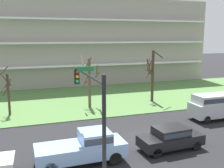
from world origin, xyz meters
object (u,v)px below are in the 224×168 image
Objects in this scene: tree_far_left at (8,91)px; tree_center at (152,74)px; van_silver_center_left at (218,104)px; pickup_blue_near_left at (85,147)px; traffic_signal_mast at (91,106)px; tree_left at (90,80)px; sedan_black_center_right at (171,137)px.

tree_center is (15.54, 0.35, 0.95)m from tree_far_left.
pickup_blue_near_left is at bearing 18.58° from van_silver_center_left.
pickup_blue_near_left is at bearing -68.36° from tree_far_left.
tree_far_left is 15.24m from traffic_signal_mast.
tree_left reaches higher than pickup_blue_near_left.
pickup_blue_near_left is at bearing 176.77° from sedan_black_center_right.
traffic_signal_mast is (-6.11, -2.47, 3.34)m from sedan_black_center_right.
tree_left is 0.93× the size of traffic_signal_mast.
van_silver_center_left is at bearing 26.88° from traffic_signal_mast.
tree_left is at bearing -178.02° from tree_center.
sedan_black_center_right is (5.95, -0.00, -0.14)m from pickup_blue_near_left.
tree_center is at bearing 1.30° from tree_far_left.
tree_left is 12.51m from sedan_black_center_right.
van_silver_center_left is (13.59, 4.50, 0.38)m from pickup_blue_near_left.
tree_center is at bearing 47.95° from pickup_blue_near_left.
tree_left is 1.05× the size of pickup_blue_near_left.
tree_far_left is at bearing 128.62° from sedan_black_center_right.
van_silver_center_left is (10.25, -7.54, -1.60)m from tree_left.
van_silver_center_left is at bearing 27.30° from sedan_black_center_right.
sedan_black_center_right is 0.74× the size of traffic_signal_mast.
sedan_black_center_right is (-4.85, -12.30, -2.44)m from tree_center.
tree_far_left is at bearing 110.89° from pickup_blue_near_left.
tree_center is at bearing 1.98° from tree_left.
tree_far_left is 8.11m from tree_left.
sedan_black_center_right is (-7.64, -4.50, -0.52)m from van_silver_center_left.
van_silver_center_left is at bearing -22.11° from tree_far_left.
traffic_signal_mast is at bearing -103.56° from tree_left.
van_silver_center_left is (18.33, -7.45, -0.97)m from tree_far_left.
tree_left reaches higher than sedan_black_center_right.
tree_far_left is 12.92m from pickup_blue_near_left.
tree_far_left is 15.57m from tree_center.
van_silver_center_left is 0.86× the size of traffic_signal_mast.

